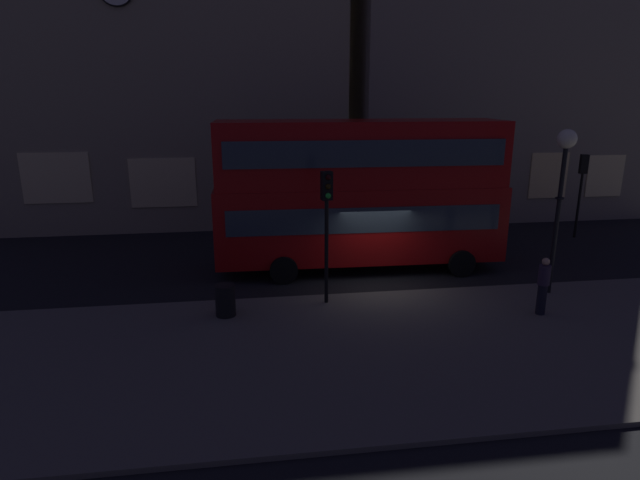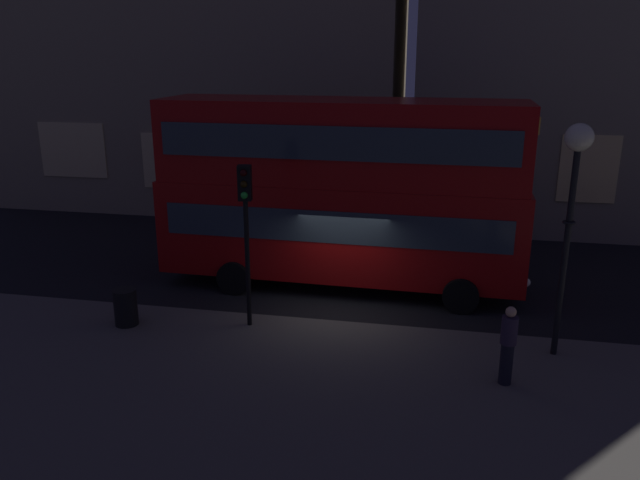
{
  "view_description": "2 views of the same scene",
  "coord_description": "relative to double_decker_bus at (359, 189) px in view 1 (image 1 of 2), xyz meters",
  "views": [
    {
      "loc": [
        -4.4,
        -16.59,
        6.37
      ],
      "look_at": [
        -2.02,
        0.19,
        1.69
      ],
      "focal_mm": 29.6,
      "sensor_mm": 36.0,
      "label": 1
    },
    {
      "loc": [
        2.53,
        -15.44,
        6.83
      ],
      "look_at": [
        -0.5,
        -0.02,
        2.04
      ],
      "focal_mm": 35.21,
      "sensor_mm": 36.0,
      "label": 2
    }
  ],
  "objects": [
    {
      "name": "pedestrian",
      "position": [
        4.37,
        -5.25,
        -2.03
      ],
      "size": [
        0.34,
        0.34,
        1.73
      ],
      "rotation": [
        0.0,
        0.0,
        0.9
      ],
      "color": "black",
      "rests_on": "sidewalk_slab"
    },
    {
      "name": "street_lamp",
      "position": [
        5.59,
        -3.65,
        1.21
      ],
      "size": [
        0.59,
        0.59,
        5.26
      ],
      "color": "black",
      "rests_on": "sidewalk_slab"
    },
    {
      "name": "double_decker_bus",
      "position": [
        0.0,
        0.0,
        0.0
      ],
      "size": [
        10.63,
        3.1,
        5.5
      ],
      "rotation": [
        0.0,
        0.0,
        -0.02
      ],
      "color": "#9E0C0C",
      "rests_on": "ground"
    },
    {
      "name": "ground_plane",
      "position": [
        0.3,
        -2.04,
        -3.05
      ],
      "size": [
        80.0,
        80.0,
        0.0
      ],
      "primitive_type": "plane",
      "color": "black"
    },
    {
      "name": "sidewalk_slab",
      "position": [
        0.3,
        -6.66,
        -2.99
      ],
      "size": [
        44.0,
        7.7,
        0.12
      ],
      "primitive_type": "cube",
      "color": "#5B564F",
      "rests_on": "ground"
    },
    {
      "name": "traffic_light_near_kerb",
      "position": [
        -1.75,
        -3.49,
        0.01
      ],
      "size": [
        0.36,
        0.38,
        4.09
      ],
      "rotation": [
        0.0,
        0.0,
        0.15
      ],
      "color": "black",
      "rests_on": "sidewalk_slab"
    },
    {
      "name": "building_plain_facade",
      "position": [
        9.53,
        10.08,
        6.57
      ],
      "size": [
        15.65,
        8.29,
        19.23
      ],
      "color": "gray",
      "rests_on": "ground"
    },
    {
      "name": "litter_bin",
      "position": [
        -4.82,
        -4.05,
        -2.46
      ],
      "size": [
        0.59,
        0.59,
        0.94
      ],
      "primitive_type": "cylinder",
      "color": "black",
      "rests_on": "sidewalk_slab"
    },
    {
      "name": "traffic_light_far_side",
      "position": [
        10.89,
        3.06,
        -0.3
      ],
      "size": [
        0.37,
        0.39,
        3.81
      ],
      "rotation": [
        0.0,
        0.0,
        2.93
      ],
      "color": "black",
      "rests_on": "ground"
    },
    {
      "name": "building_with_clock",
      "position": [
        -7.93,
        10.38,
        4.95
      ],
      "size": [
        17.56,
        7.83,
        15.99
      ],
      "color": "tan",
      "rests_on": "ground"
    }
  ]
}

